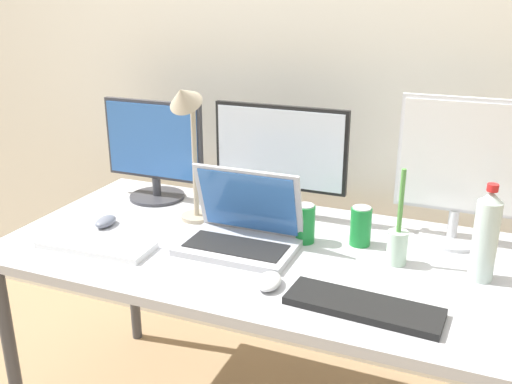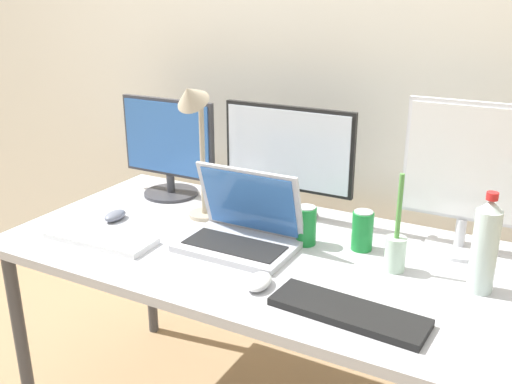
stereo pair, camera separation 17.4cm
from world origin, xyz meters
The scene contains 15 objects.
wall_back centered at (0.00, 0.59, 1.30)m, with size 7.00×0.08×2.60m, color silver.
work_desk centered at (0.00, 0.00, 0.68)m, with size 1.58×0.82×0.74m.
monitor_left centered at (-0.52, 0.26, 0.93)m, with size 0.40×0.21×0.38m.
monitor_center centered at (-0.02, 0.27, 0.95)m, with size 0.48×0.22×0.40m.
monitor_right centered at (0.57, 0.28, 0.98)m, with size 0.38×0.20×0.46m.
laptop_silver centered at (-0.04, -0.02, 0.80)m, with size 0.35×0.24×0.25m.
keyboard_main centered at (-0.46, -0.20, 0.75)m, with size 0.36×0.14×0.02m, color white.
keyboard_aux centered at (0.40, -0.25, 0.75)m, with size 0.39×0.13×0.02m, color black.
mouse_by_keyboard centered at (-0.54, -0.05, 0.76)m, with size 0.06×0.10×0.03m, color slate.
mouse_by_laptop centered at (0.13, -0.23, 0.76)m, with size 0.07×0.10×0.03m, color silver.
water_bottle centered at (0.66, 0.04, 0.87)m, with size 0.07×0.07×0.28m.
soda_can_near_keyboard centered at (0.30, 0.13, 0.80)m, with size 0.07×0.07×0.13m.
soda_can_by_laptop centered at (0.13, 0.09, 0.80)m, with size 0.07×0.07×0.13m.
bamboo_vase centered at (0.43, 0.04, 0.80)m, with size 0.06×0.06×0.29m.
desk_lamp centered at (-0.28, 0.09, 1.08)m, with size 0.11×0.18×0.50m.
Camera 2 is at (0.78, -1.44, 1.50)m, focal length 40.00 mm.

